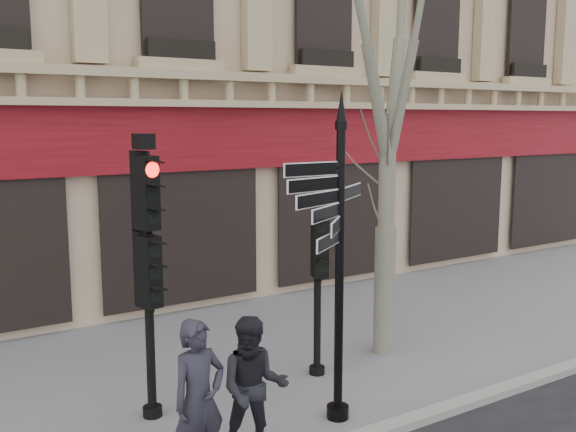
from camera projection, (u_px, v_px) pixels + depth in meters
name	position (u px, v px, depth m)	size (l,w,h in m)	color
ground	(319.00, 396.00, 9.34)	(80.00, 80.00, 0.00)	slate
kerb	(382.00, 431.00, 8.16)	(80.00, 0.25, 0.12)	gray
fingerpost	(340.00, 203.00, 8.22)	(2.42, 2.42, 4.36)	black
traffic_signal_main	(147.00, 242.00, 8.35)	(0.48, 0.39, 3.81)	black
traffic_signal_secondary	(318.00, 263.00, 9.88)	(0.52, 0.45, 2.56)	black
pedestrian_a	(199.00, 400.00, 7.07)	(0.67, 0.44, 1.84)	#24222D
pedestrian_b	(254.00, 388.00, 7.53)	(0.84, 0.65, 1.73)	black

